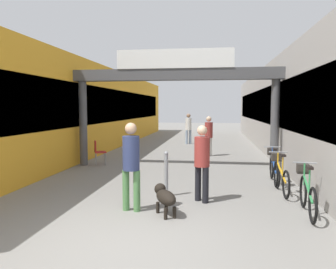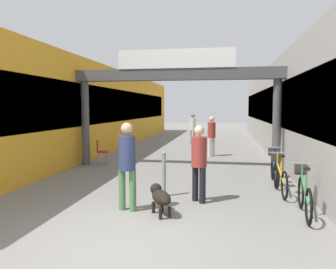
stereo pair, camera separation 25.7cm
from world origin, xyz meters
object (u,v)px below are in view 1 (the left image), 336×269
object	(u,v)px
bicycle_orange_second	(280,175)
bicycle_blue_third	(273,166)
pedestrian_companion	(202,158)
bollard_post_metal	(166,174)
dog_on_leash	(165,197)
pedestrian_with_dog	(131,160)
cafe_chair_red_nearer	(98,150)
pedestrian_elderly_walking	(188,127)
bicycle_green_nearest	(307,191)
pedestrian_carrying_crate	(209,133)

from	to	relation	value
bicycle_orange_second	bicycle_blue_third	xyz separation A→B (m)	(0.03, 1.15, 0.00)
pedestrian_companion	bicycle_orange_second	size ratio (longest dim) A/B	1.01
bollard_post_metal	pedestrian_companion	bearing A→B (deg)	-21.37
dog_on_leash	pedestrian_with_dog	bearing A→B (deg)	168.44
dog_on_leash	cafe_chair_red_nearer	bearing A→B (deg)	122.13
pedestrian_with_dog	bicycle_orange_second	distance (m)	3.87
pedestrian_elderly_walking	bicycle_green_nearest	size ratio (longest dim) A/B	1.03
bicycle_orange_second	bicycle_blue_third	size ratio (longest dim) A/B	1.00
pedestrian_carrying_crate	pedestrian_elderly_walking	xyz separation A→B (m)	(-1.24, 4.61, 0.02)
pedestrian_companion	bollard_post_metal	distance (m)	1.01
pedestrian_with_dog	pedestrian_companion	world-z (taller)	pedestrian_with_dog
pedestrian_companion	bicycle_blue_third	size ratio (longest dim) A/B	1.01
cafe_chair_red_nearer	pedestrian_with_dog	bearing A→B (deg)	-63.19
pedestrian_with_dog	bicycle_orange_second	world-z (taller)	pedestrian_with_dog
pedestrian_companion	bicycle_blue_third	world-z (taller)	pedestrian_companion
pedestrian_with_dog	bollard_post_metal	xyz separation A→B (m)	(0.54, 1.18, -0.49)
pedestrian_carrying_crate	cafe_chair_red_nearer	bearing A→B (deg)	-145.05
bicycle_green_nearest	bollard_post_metal	world-z (taller)	bollard_post_metal
bicycle_orange_second	bicycle_blue_third	distance (m)	1.15
pedestrian_with_dog	dog_on_leash	bearing A→B (deg)	-11.56
bicycle_orange_second	cafe_chair_red_nearer	size ratio (longest dim) A/B	1.90
bicycle_orange_second	bicycle_blue_third	world-z (taller)	same
pedestrian_elderly_walking	bicycle_orange_second	xyz separation A→B (m)	(3.11, -10.44, -0.57)
pedestrian_carrying_crate	bicycle_blue_third	distance (m)	5.09
pedestrian_carrying_crate	pedestrian_elderly_walking	distance (m)	4.77
pedestrian_companion	dog_on_leash	distance (m)	1.35
pedestrian_carrying_crate	bollard_post_metal	size ratio (longest dim) A/B	1.60
pedestrian_with_dog	bollard_post_metal	distance (m)	1.39
pedestrian_companion	pedestrian_carrying_crate	distance (m)	6.94
pedestrian_with_dog	bicycle_green_nearest	xyz separation A→B (m)	(3.48, 0.35, -0.60)
pedestrian_carrying_crate	dog_on_leash	bearing A→B (deg)	-95.09
bicycle_green_nearest	bollard_post_metal	distance (m)	3.06
dog_on_leash	bicycle_orange_second	world-z (taller)	bicycle_orange_second
pedestrian_elderly_walking	bicycle_blue_third	xyz separation A→B (m)	(3.14, -9.29, -0.57)
bicycle_green_nearest	bollard_post_metal	size ratio (longest dim) A/B	1.57
pedestrian_carrying_crate	bollard_post_metal	xyz separation A→B (m)	(-0.87, -6.61, -0.44)
pedestrian_elderly_walking	pedestrian_with_dog	bearing A→B (deg)	-90.82
pedestrian_elderly_walking	bicycle_blue_third	size ratio (longest dim) A/B	1.03
bicycle_blue_third	pedestrian_with_dog	bearing A→B (deg)	-136.90
pedestrian_carrying_crate	bollard_post_metal	distance (m)	6.68
pedestrian_carrying_crate	bicycle_green_nearest	size ratio (longest dim) A/B	1.02
pedestrian_with_dog	pedestrian_companion	bearing A→B (deg)	31.36
pedestrian_with_dog	bicycle_green_nearest	size ratio (longest dim) A/B	1.06
pedestrian_with_dog	dog_on_leash	size ratio (longest dim) A/B	2.25
dog_on_leash	bollard_post_metal	world-z (taller)	bollard_post_metal
dog_on_leash	bollard_post_metal	bearing A→B (deg)	97.20
pedestrian_companion	bicycle_green_nearest	xyz separation A→B (m)	(2.10, -0.49, -0.54)
pedestrian_elderly_walking	dog_on_leash	xyz separation A→B (m)	(0.53, -12.54, -0.64)
pedestrian_companion	bicycle_green_nearest	bearing A→B (deg)	-13.25
dog_on_leash	cafe_chair_red_nearer	distance (m)	6.11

